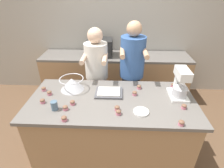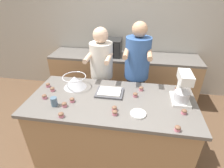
{
  "view_description": "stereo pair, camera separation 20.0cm",
  "coord_description": "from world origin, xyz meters",
  "px_view_note": "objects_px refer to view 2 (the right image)",
  "views": [
    {
      "loc": [
        0.08,
        -1.69,
        2.06
      ],
      "look_at": [
        0.0,
        0.05,
        1.07
      ],
      "focal_mm": 28.0,
      "sensor_mm": 36.0,
      "label": 1
    },
    {
      "loc": [
        0.28,
        -1.67,
        2.06
      ],
      "look_at": [
        0.0,
        0.05,
        1.07
      ],
      "focal_mm": 28.0,
      "sensor_mm": 36.0,
      "label": 2
    }
  ],
  "objects_px": {
    "cupcake_8": "(115,113)",
    "cupcake_12": "(72,100)",
    "cupcake_10": "(177,89)",
    "stand_mixer": "(182,89)",
    "cupcake_0": "(52,89)",
    "cupcake_11": "(61,115)",
    "cupcake_6": "(44,96)",
    "drinking_glass": "(54,102)",
    "cupcake_3": "(141,88)",
    "cupcake_5": "(64,104)",
    "baking_tray": "(110,92)",
    "cupcake_4": "(135,95)",
    "person_right": "(136,77)",
    "small_plate": "(138,114)",
    "microwave_oven": "(109,47)",
    "cupcake_1": "(178,128)",
    "person_left": "(102,77)",
    "cupcake_2": "(48,85)",
    "mixing_bowl": "(75,81)",
    "cupcake_9": "(184,112)",
    "cupcake_7": "(114,108)"
  },
  "relations": [
    {
      "from": "drinking_glass",
      "to": "cupcake_3",
      "type": "bearing_deg",
      "value": 26.73
    },
    {
      "from": "stand_mixer",
      "to": "cupcake_2",
      "type": "xyz_separation_m",
      "value": [
        -1.66,
        0.06,
        -0.13
      ]
    },
    {
      "from": "baking_tray",
      "to": "cupcake_4",
      "type": "bearing_deg",
      "value": -2.89
    },
    {
      "from": "cupcake_1",
      "to": "cupcake_3",
      "type": "distance_m",
      "value": 0.74
    },
    {
      "from": "cupcake_4",
      "to": "person_right",
      "type": "bearing_deg",
      "value": 90.93
    },
    {
      "from": "person_left",
      "to": "baking_tray",
      "type": "distance_m",
      "value": 0.58
    },
    {
      "from": "baking_tray",
      "to": "cupcake_5",
      "type": "bearing_deg",
      "value": -142.96
    },
    {
      "from": "stand_mixer",
      "to": "cupcake_6",
      "type": "xyz_separation_m",
      "value": [
        -1.57,
        -0.21,
        -0.13
      ]
    },
    {
      "from": "cupcake_5",
      "to": "cupcake_8",
      "type": "relative_size",
      "value": 1.0
    },
    {
      "from": "person_left",
      "to": "mixing_bowl",
      "type": "bearing_deg",
      "value": -120.63
    },
    {
      "from": "cupcake_2",
      "to": "cupcake_5",
      "type": "bearing_deg",
      "value": -44.35
    },
    {
      "from": "cupcake_10",
      "to": "stand_mixer",
      "type": "bearing_deg",
      "value": -90.22
    },
    {
      "from": "cupcake_3",
      "to": "cupcake_11",
      "type": "height_order",
      "value": "same"
    },
    {
      "from": "cupcake_6",
      "to": "cupcake_10",
      "type": "xyz_separation_m",
      "value": [
        1.57,
        0.43,
        0.0
      ]
    },
    {
      "from": "cupcake_1",
      "to": "drinking_glass",
      "type": "bearing_deg",
      "value": 171.97
    },
    {
      "from": "microwave_oven",
      "to": "cupcake_2",
      "type": "distance_m",
      "value": 1.42
    },
    {
      "from": "cupcake_4",
      "to": "cupcake_6",
      "type": "relative_size",
      "value": 1.0
    },
    {
      "from": "person_left",
      "to": "cupcake_11",
      "type": "bearing_deg",
      "value": -100.8
    },
    {
      "from": "stand_mixer",
      "to": "cupcake_6",
      "type": "distance_m",
      "value": 1.59
    },
    {
      "from": "drinking_glass",
      "to": "cupcake_7",
      "type": "height_order",
      "value": "drinking_glass"
    },
    {
      "from": "person_right",
      "to": "cupcake_10",
      "type": "distance_m",
      "value": 0.62
    },
    {
      "from": "cupcake_5",
      "to": "small_plate",
      "type": "bearing_deg",
      "value": -0.56
    },
    {
      "from": "drinking_glass",
      "to": "cupcake_5",
      "type": "relative_size",
      "value": 1.84
    },
    {
      "from": "drinking_glass",
      "to": "small_plate",
      "type": "xyz_separation_m",
      "value": [
        0.92,
        -0.01,
        -0.04
      ]
    },
    {
      "from": "stand_mixer",
      "to": "baking_tray",
      "type": "xyz_separation_m",
      "value": [
        -0.83,
        0.02,
        -0.14
      ]
    },
    {
      "from": "baking_tray",
      "to": "small_plate",
      "type": "height_order",
      "value": "baking_tray"
    },
    {
      "from": "person_right",
      "to": "cupcake_8",
      "type": "distance_m",
      "value": 0.94
    },
    {
      "from": "cupcake_0",
      "to": "cupcake_11",
      "type": "relative_size",
      "value": 1.0
    },
    {
      "from": "cupcake_8",
      "to": "cupcake_12",
      "type": "bearing_deg",
      "value": 164.01
    },
    {
      "from": "cupcake_12",
      "to": "cupcake_8",
      "type": "bearing_deg",
      "value": -15.99
    },
    {
      "from": "person_right",
      "to": "cupcake_5",
      "type": "distance_m",
      "value": 1.15
    },
    {
      "from": "cupcake_8",
      "to": "cupcake_12",
      "type": "relative_size",
      "value": 1.0
    },
    {
      "from": "cupcake_12",
      "to": "cupcake_0",
      "type": "bearing_deg",
      "value": 150.66
    },
    {
      "from": "stand_mixer",
      "to": "drinking_glass",
      "type": "bearing_deg",
      "value": -167.17
    },
    {
      "from": "microwave_oven",
      "to": "cupcake_11",
      "type": "relative_size",
      "value": 8.06
    },
    {
      "from": "drinking_glass",
      "to": "cupcake_6",
      "type": "height_order",
      "value": "drinking_glass"
    },
    {
      "from": "stand_mixer",
      "to": "small_plate",
      "type": "relative_size",
      "value": 2.2
    },
    {
      "from": "cupcake_1",
      "to": "cupcake_3",
      "type": "xyz_separation_m",
      "value": [
        -0.34,
        0.66,
        0.0
      ]
    },
    {
      "from": "person_left",
      "to": "mixing_bowl",
      "type": "relative_size",
      "value": 5.17
    },
    {
      "from": "cupcake_4",
      "to": "cupcake_11",
      "type": "xyz_separation_m",
      "value": [
        -0.73,
        -0.49,
        0.0
      ]
    },
    {
      "from": "person_right",
      "to": "cupcake_12",
      "type": "bearing_deg",
      "value": -132.2
    },
    {
      "from": "mixing_bowl",
      "to": "cupcake_4",
      "type": "distance_m",
      "value": 0.8
    },
    {
      "from": "cupcake_2",
      "to": "cupcake_9",
      "type": "distance_m",
      "value": 1.69
    },
    {
      "from": "microwave_oven",
      "to": "cupcake_8",
      "type": "relative_size",
      "value": 8.06
    },
    {
      "from": "cupcake_0",
      "to": "cupcake_6",
      "type": "relative_size",
      "value": 1.0
    },
    {
      "from": "stand_mixer",
      "to": "microwave_oven",
      "type": "relative_size",
      "value": 0.8
    },
    {
      "from": "small_plate",
      "to": "cupcake_6",
      "type": "bearing_deg",
      "value": 173.83
    },
    {
      "from": "stand_mixer",
      "to": "mixing_bowl",
      "type": "xyz_separation_m",
      "value": [
        -1.31,
        0.11,
        -0.08
      ]
    },
    {
      "from": "person_right",
      "to": "cupcake_1",
      "type": "distance_m",
      "value": 1.13
    },
    {
      "from": "cupcake_3",
      "to": "cupcake_8",
      "type": "distance_m",
      "value": 0.59
    }
  ]
}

